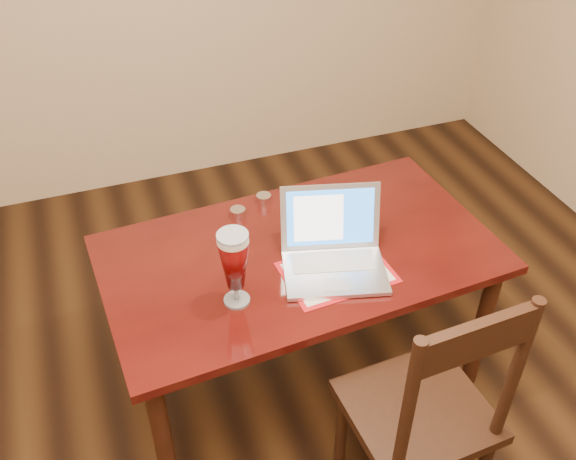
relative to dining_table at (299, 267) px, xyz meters
name	(u,v)px	position (x,y,z in m)	size (l,w,h in m)	color
room_shell	(285,80)	(-0.32, -0.77, 1.15)	(4.51, 5.01, 2.71)	tan
dining_table	(299,267)	(0.00, 0.00, 0.00)	(1.50, 0.91, 0.97)	#440C09
dining_chair	(425,413)	(0.18, -0.67, -0.12)	(0.46, 0.44, 1.05)	black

